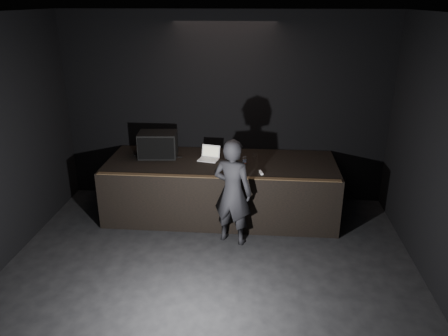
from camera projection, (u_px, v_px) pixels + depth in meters
name	position (u px, v px, depth m)	size (l,w,h in m)	color
ground	(201.00, 313.00, 5.44)	(7.00, 7.00, 0.00)	black
room_walls	(198.00, 161.00, 4.71)	(6.10, 7.10, 3.52)	black
stage_riser	(221.00, 188.00, 7.80)	(4.00, 1.50, 1.00)	black
riser_lip	(217.00, 177.00, 6.96)	(3.92, 0.10, 0.01)	brown
stage_monitor	(158.00, 145.00, 7.80)	(0.71, 0.54, 0.45)	black
cable	(158.00, 156.00, 7.85)	(0.02, 0.02, 0.87)	black
laptop	(209.00, 156.00, 7.72)	(0.39, 0.37, 0.23)	silver
beer_can	(245.00, 161.00, 7.44)	(0.06, 0.06, 0.15)	silver
plastic_cup	(255.00, 157.00, 7.70)	(0.09, 0.09, 0.11)	white
wii_remote	(261.00, 172.00, 7.11)	(0.04, 0.16, 0.03)	white
person	(233.00, 192.00, 6.76)	(0.63, 0.41, 1.72)	black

